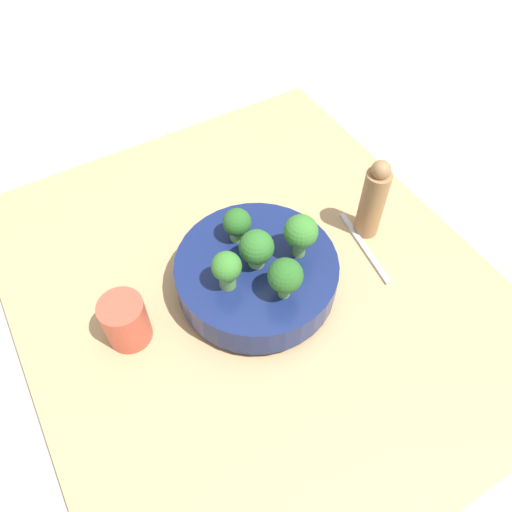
% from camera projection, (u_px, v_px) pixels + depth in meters
% --- Properties ---
extents(ground_plane, '(6.00, 6.00, 0.00)m').
position_uv_depth(ground_plane, '(254.00, 297.00, 0.93)').
color(ground_plane, '#ADA89E').
extents(table, '(0.92, 0.80, 0.04)m').
position_uv_depth(table, '(254.00, 290.00, 0.91)').
color(table, tan).
rests_on(table, ground_plane).
extents(bowl, '(0.28, 0.28, 0.07)m').
position_uv_depth(bowl, '(256.00, 274.00, 0.86)').
color(bowl, navy).
rests_on(bowl, table).
extents(broccoli_floret_left, '(0.06, 0.06, 0.08)m').
position_uv_depth(broccoli_floret_left, '(285.00, 276.00, 0.76)').
color(broccoli_floret_left, '#6BA34C').
rests_on(broccoli_floret_left, bowl).
extents(broccoli_floret_front, '(0.06, 0.06, 0.09)m').
position_uv_depth(broccoli_floret_front, '(301.00, 233.00, 0.80)').
color(broccoli_floret_front, '#609347').
rests_on(broccoli_floret_front, bowl).
extents(broccoli_floret_back, '(0.05, 0.05, 0.07)m').
position_uv_depth(broccoli_floret_back, '(227.00, 269.00, 0.77)').
color(broccoli_floret_back, '#609347').
rests_on(broccoli_floret_back, bowl).
extents(broccoli_floret_center, '(0.06, 0.06, 0.07)m').
position_uv_depth(broccoli_floret_center, '(256.00, 248.00, 0.80)').
color(broccoli_floret_center, '#7AB256').
rests_on(broccoli_floret_center, bowl).
extents(broccoli_floret_right, '(0.05, 0.05, 0.06)m').
position_uv_depth(broccoli_floret_right, '(239.00, 223.00, 0.84)').
color(broccoli_floret_right, '#7AB256').
rests_on(broccoli_floret_right, bowl).
extents(cup, '(0.07, 0.07, 0.09)m').
position_uv_depth(cup, '(125.00, 321.00, 0.80)').
color(cup, '#C64C38').
rests_on(cup, table).
extents(pepper_mill, '(0.05, 0.05, 0.17)m').
position_uv_depth(pepper_mill, '(373.00, 200.00, 0.91)').
color(pepper_mill, '#997047').
rests_on(pepper_mill, table).
extents(fork, '(0.18, 0.04, 0.01)m').
position_uv_depth(fork, '(364.00, 247.00, 0.94)').
color(fork, silver).
rests_on(fork, table).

